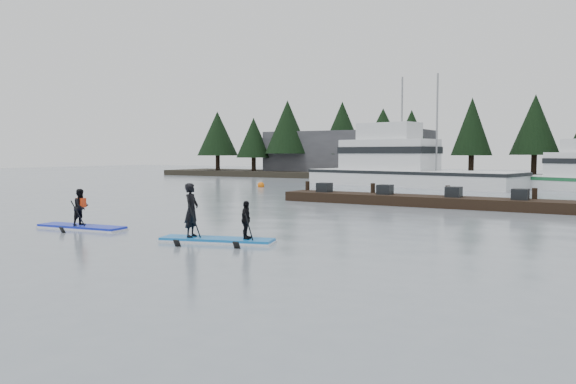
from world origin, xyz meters
The scene contains 9 objects.
ground centered at (0.00, 0.00, 0.00)m, with size 160.00×160.00×0.00m, color gray.
far_shore centered at (0.00, 42.00, 0.30)m, with size 70.00×8.00×0.60m, color #2D281E.
treeline centered at (0.00, 42.00, 0.00)m, with size 60.00×4.00×8.00m, color black, non-canonical shape.
waterfront_building centered at (-14.00, 44.00, 2.50)m, with size 18.00×6.00×5.00m, color #4C4C51.
fishing_boat_large centered at (-3.20, 30.70, 0.73)m, with size 17.62×8.37×9.67m.
floating_dock centered at (2.90, 14.50, 0.25)m, with size 14.81×1.97×0.49m, color black.
buoy_a centered at (-12.20, 23.43, 0.00)m, with size 0.52×0.52×0.52m, color orange.
paddleboard_solo centered at (-4.99, 0.32, 0.44)m, with size 3.38×1.20×1.84m.
paddleboard_duo centered at (0.69, 0.27, 0.55)m, with size 3.46×1.66×2.24m.
Camera 1 is at (10.66, -12.93, 2.61)m, focal length 35.00 mm.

